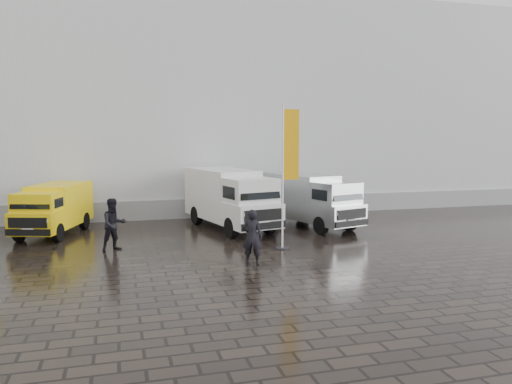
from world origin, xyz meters
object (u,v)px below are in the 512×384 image
Objects in this scene: van_white at (230,200)px; person_front at (252,237)px; wheelie_bin at (345,204)px; van_silver at (310,201)px; person_tent at (114,224)px; van_yellow at (54,210)px; flagpole at (287,167)px.

person_front is at bearing -109.44° from van_white.
wheelie_bin is (7.28, 3.09, -0.86)m from van_white.
van_silver is (3.78, -0.44, -0.13)m from van_white.
van_yellow is at bearing 100.24° from person_tent.
van_yellow is 10.50m from flagpole.
van_yellow is 7.71m from van_white.
wheelie_bin is at bearing 26.29° from van_yellow.
flagpole is at bearing -35.52° from person_tent.
van_white is 6.38× the size of wheelie_bin.
van_yellow is at bearing 157.87° from van_silver.
flagpole reaches higher than wheelie_bin.
van_white reaches higher than person_front.
van_white is at bearing 156.76° from van_silver.
person_front is (6.96, -7.25, -0.15)m from van_yellow.
person_tent reaches higher than person_front.
person_tent is at bearing -173.13° from wheelie_bin.
person_front is 5.57m from person_tent.
van_yellow is 0.75× the size of van_white.
van_white is at bearing -73.84° from person_front.
wheelie_bin is at bearing 51.59° from flagpole.
flagpole is at bearing -88.77° from van_white.
van_yellow reaches higher than person_tent.
van_white is 5.06m from flagpole.
person_front is at bearing -142.80° from van_silver.
person_tent is (-8.92, -2.76, -0.24)m from van_silver.
van_white is 1.14× the size of flagpole.
van_silver is 9.34m from person_tent.
van_silver is at bearing 11.57° from van_yellow.
flagpole reaches higher than person_tent.
van_yellow is at bearing 169.21° from wheelie_bin.
flagpole is at bearing -138.50° from van_silver.
flagpole is 3.49m from person_front.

